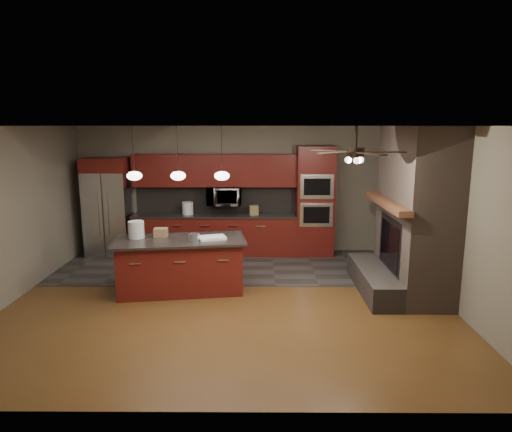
{
  "coord_description": "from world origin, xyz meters",
  "views": [
    {
      "loc": [
        0.48,
        -7.07,
        2.8
      ],
      "look_at": [
        0.43,
        0.6,
        1.28
      ],
      "focal_mm": 32.0,
      "sensor_mm": 36.0,
      "label": 1
    }
  ],
  "objects_px": {
    "cardboard_box": "(161,232)",
    "counter_bucket": "(188,208)",
    "oven_tower": "(315,201)",
    "kitchen_island": "(181,265)",
    "white_bucket": "(136,230)",
    "counter_box": "(254,210)",
    "microwave": "(224,196)",
    "paint_can": "(194,237)",
    "paint_tray": "(212,238)",
    "refrigerator": "(108,207)"
  },
  "relations": [
    {
      "from": "cardboard_box",
      "to": "counter_bucket",
      "type": "xyz_separation_m",
      "value": [
        0.14,
        2.11,
        0.04
      ]
    },
    {
      "from": "oven_tower",
      "to": "kitchen_island",
      "type": "distance_m",
      "value": 3.51
    },
    {
      "from": "white_bucket",
      "to": "counter_box",
      "type": "bearing_deg",
      "value": 47.66
    },
    {
      "from": "oven_tower",
      "to": "microwave",
      "type": "xyz_separation_m",
      "value": [
        -1.98,
        0.06,
        0.11
      ]
    },
    {
      "from": "paint_can",
      "to": "cardboard_box",
      "type": "distance_m",
      "value": 0.69
    },
    {
      "from": "cardboard_box",
      "to": "microwave",
      "type": "bearing_deg",
      "value": 64.71
    },
    {
      "from": "cardboard_box",
      "to": "counter_box",
      "type": "relative_size",
      "value": 1.11
    },
    {
      "from": "cardboard_box",
      "to": "counter_box",
      "type": "height_order",
      "value": "counter_box"
    },
    {
      "from": "kitchen_island",
      "to": "counter_bucket",
      "type": "relative_size",
      "value": 8.52
    },
    {
      "from": "microwave",
      "to": "kitchen_island",
      "type": "bearing_deg",
      "value": -103.82
    },
    {
      "from": "microwave",
      "to": "counter_bucket",
      "type": "bearing_deg",
      "value": -176.4
    },
    {
      "from": "cardboard_box",
      "to": "counter_bucket",
      "type": "bearing_deg",
      "value": 84.29
    },
    {
      "from": "oven_tower",
      "to": "counter_box",
      "type": "bearing_deg",
      "value": -178.16
    },
    {
      "from": "oven_tower",
      "to": "counter_bucket",
      "type": "bearing_deg",
      "value": 179.85
    },
    {
      "from": "white_bucket",
      "to": "counter_bucket",
      "type": "height_order",
      "value": "white_bucket"
    },
    {
      "from": "white_bucket",
      "to": "cardboard_box",
      "type": "bearing_deg",
      "value": 15.9
    },
    {
      "from": "microwave",
      "to": "white_bucket",
      "type": "bearing_deg",
      "value": -120.37
    },
    {
      "from": "counter_bucket",
      "to": "paint_can",
      "type": "bearing_deg",
      "value": -78.91
    },
    {
      "from": "microwave",
      "to": "kitchen_island",
      "type": "distance_m",
      "value": 2.56
    },
    {
      "from": "paint_tray",
      "to": "counter_bucket",
      "type": "bearing_deg",
      "value": 91.68
    },
    {
      "from": "oven_tower",
      "to": "refrigerator",
      "type": "height_order",
      "value": "oven_tower"
    },
    {
      "from": "kitchen_island",
      "to": "refrigerator",
      "type": "bearing_deg",
      "value": 122.65
    },
    {
      "from": "counter_bucket",
      "to": "microwave",
      "type": "bearing_deg",
      "value": 3.6
    },
    {
      "from": "refrigerator",
      "to": "counter_box",
      "type": "xyz_separation_m",
      "value": [
        3.15,
        0.03,
        -0.06
      ]
    },
    {
      "from": "kitchen_island",
      "to": "counter_bucket",
      "type": "bearing_deg",
      "value": 87.12
    },
    {
      "from": "oven_tower",
      "to": "refrigerator",
      "type": "xyz_separation_m",
      "value": [
        -4.48,
        -0.07,
        -0.12
      ]
    },
    {
      "from": "paint_tray",
      "to": "counter_bucket",
      "type": "height_order",
      "value": "counter_bucket"
    },
    {
      "from": "white_bucket",
      "to": "paint_tray",
      "type": "distance_m",
      "value": 1.31
    },
    {
      "from": "kitchen_island",
      "to": "cardboard_box",
      "type": "xyz_separation_m",
      "value": [
        -0.36,
        0.19,
        0.53
      ]
    },
    {
      "from": "counter_bucket",
      "to": "cardboard_box",
      "type": "bearing_deg",
      "value": -93.89
    },
    {
      "from": "paint_can",
      "to": "cardboard_box",
      "type": "relative_size",
      "value": 0.8
    },
    {
      "from": "kitchen_island",
      "to": "microwave",
      "type": "bearing_deg",
      "value": 67.96
    },
    {
      "from": "refrigerator",
      "to": "counter_box",
      "type": "relative_size",
      "value": 10.35
    },
    {
      "from": "paint_can",
      "to": "cardboard_box",
      "type": "height_order",
      "value": "cardboard_box"
    },
    {
      "from": "microwave",
      "to": "paint_can",
      "type": "bearing_deg",
      "value": -97.43
    },
    {
      "from": "refrigerator",
      "to": "counter_box",
      "type": "height_order",
      "value": "refrigerator"
    },
    {
      "from": "microwave",
      "to": "white_bucket",
      "type": "relative_size",
      "value": 2.52
    },
    {
      "from": "microwave",
      "to": "cardboard_box",
      "type": "height_order",
      "value": "microwave"
    },
    {
      "from": "paint_tray",
      "to": "counter_box",
      "type": "height_order",
      "value": "counter_box"
    },
    {
      "from": "kitchen_island",
      "to": "counter_box",
      "type": "height_order",
      "value": "counter_box"
    },
    {
      "from": "paint_can",
      "to": "counter_bucket",
      "type": "height_order",
      "value": "counter_bucket"
    },
    {
      "from": "cardboard_box",
      "to": "counter_bucket",
      "type": "distance_m",
      "value": 2.12
    },
    {
      "from": "oven_tower",
      "to": "kitchen_island",
      "type": "bearing_deg",
      "value": -138.04
    },
    {
      "from": "white_bucket",
      "to": "paint_can",
      "type": "height_order",
      "value": "white_bucket"
    },
    {
      "from": "oven_tower",
      "to": "cardboard_box",
      "type": "xyz_separation_m",
      "value": [
        -2.91,
        -2.1,
        -0.2
      ]
    },
    {
      "from": "counter_bucket",
      "to": "paint_tray",
      "type": "bearing_deg",
      "value": -71.51
    },
    {
      "from": "oven_tower",
      "to": "microwave",
      "type": "relative_size",
      "value": 3.25
    },
    {
      "from": "cardboard_box",
      "to": "paint_can",
      "type": "bearing_deg",
      "value": -27.97
    },
    {
      "from": "kitchen_island",
      "to": "white_bucket",
      "type": "distance_m",
      "value": 0.97
    },
    {
      "from": "microwave",
      "to": "cardboard_box",
      "type": "distance_m",
      "value": 2.37
    }
  ]
}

